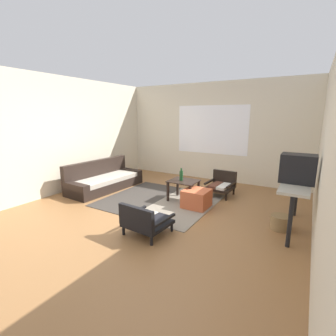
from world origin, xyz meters
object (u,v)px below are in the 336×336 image
(armchair_by_window, at_px, (221,184))
(wicker_basket, at_px, (280,222))
(coffee_table, at_px, (183,185))
(armchair_striped_foreground, at_px, (145,220))
(couch, at_px, (104,180))
(glass_bottle, at_px, (181,175))
(console_shelf, at_px, (296,188))
(crt_television, at_px, (298,168))
(clay_vase, at_px, (299,169))
(ottoman_orange, at_px, (196,199))

(armchair_by_window, distance_m, wicker_basket, 1.86)
(coffee_table, bearing_deg, wicker_basket, -11.79)
(coffee_table, xyz_separation_m, armchair_striped_foreground, (0.20, -1.69, -0.12))
(couch, bearing_deg, armchair_by_window, 21.15)
(glass_bottle, bearing_deg, console_shelf, -7.70)
(coffee_table, distance_m, wicker_basket, 2.03)
(crt_television, relative_size, wicker_basket, 1.63)
(armchair_striped_foreground, xyz_separation_m, console_shelf, (1.93, 1.38, 0.46))
(armchair_by_window, xyz_separation_m, console_shelf, (1.56, -1.10, 0.44))
(couch, height_order, clay_vase, clay_vase)
(armchair_striped_foreground, bearing_deg, clay_vase, 42.52)
(crt_television, height_order, glass_bottle, crt_television)
(couch, xyz_separation_m, coffee_table, (2.12, 0.24, 0.14))
(ottoman_orange, height_order, wicker_basket, ottoman_orange)
(glass_bottle, height_order, wicker_basket, glass_bottle)
(crt_television, bearing_deg, armchair_striped_foreground, -145.10)
(armchair_striped_foreground, distance_m, console_shelf, 2.42)
(glass_bottle, bearing_deg, wicker_basket, -11.35)
(glass_bottle, bearing_deg, ottoman_orange, -24.87)
(coffee_table, relative_size, glass_bottle, 2.25)
(console_shelf, bearing_deg, crt_television, -94.83)
(armchair_striped_foreground, relative_size, glass_bottle, 2.53)
(coffee_table, height_order, crt_television, crt_television)
(crt_television, xyz_separation_m, glass_bottle, (-2.19, 0.33, -0.46))
(coffee_table, relative_size, clay_vase, 1.89)
(coffee_table, xyz_separation_m, ottoman_orange, (0.41, -0.22, -0.17))
(coffee_table, height_order, armchair_striped_foreground, armchair_striped_foreground)
(coffee_table, relative_size, console_shelf, 0.43)
(armchair_by_window, relative_size, ottoman_orange, 1.25)
(glass_bottle, xyz_separation_m, wicker_basket, (2.03, -0.41, -0.44))
(couch, relative_size, armchair_striped_foreground, 2.91)
(console_shelf, height_order, wicker_basket, console_shelf)
(couch, height_order, ottoman_orange, couch)
(couch, height_order, crt_television, crt_television)
(coffee_table, distance_m, clay_vase, 2.21)
(ottoman_orange, distance_m, crt_television, 1.92)
(couch, bearing_deg, wicker_basket, -2.42)
(crt_television, height_order, clay_vase, crt_television)
(crt_television, bearing_deg, console_shelf, 85.17)
(clay_vase, distance_m, wicker_basket, 0.96)
(wicker_basket, bearing_deg, coffee_table, 168.21)
(couch, relative_size, armchair_by_window, 3.21)
(couch, xyz_separation_m, glass_bottle, (2.06, 0.23, 0.34))
(couch, distance_m, armchair_striped_foreground, 2.73)
(couch, height_order, coffee_table, couch)
(armchair_by_window, xyz_separation_m, glass_bottle, (-0.63, -0.81, 0.30))
(console_shelf, xyz_separation_m, clay_vase, (0.00, 0.39, 0.22))
(coffee_table, xyz_separation_m, crt_television, (2.13, -0.34, 0.66))
(couch, height_order, wicker_basket, couch)
(armchair_striped_foreground, height_order, clay_vase, clay_vase)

